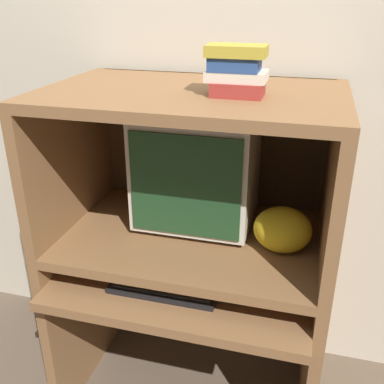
# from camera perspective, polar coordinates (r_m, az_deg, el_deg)

# --- Properties ---
(wall_back) EXTENTS (6.00, 0.06, 2.60)m
(wall_back) POSITION_cam_1_polar(r_m,az_deg,el_deg) (1.89, 3.25, 14.49)
(wall_back) COLOR beige
(wall_back) RESTS_ON ground_plane
(desk_base) EXTENTS (1.01, 0.72, 0.66)m
(desk_base) POSITION_cam_1_polar(r_m,az_deg,el_deg) (1.87, -0.40, -15.88)
(desk_base) COLOR brown
(desk_base) RESTS_ON ground_plane
(desk_monitor_shelf) EXTENTS (1.01, 0.65, 0.12)m
(desk_monitor_shelf) POSITION_cam_1_polar(r_m,az_deg,el_deg) (1.72, 0.07, -6.01)
(desk_monitor_shelf) COLOR brown
(desk_monitor_shelf) RESTS_ON desk_base
(hutch_upper) EXTENTS (1.01, 0.65, 0.54)m
(hutch_upper) POSITION_cam_1_polar(r_m,az_deg,el_deg) (1.59, 0.39, 7.00)
(hutch_upper) COLOR brown
(hutch_upper) RESTS_ON desk_monitor_shelf
(crt_monitor) EXTENTS (0.43, 0.37, 0.43)m
(crt_monitor) POSITION_cam_1_polar(r_m,az_deg,el_deg) (1.70, 0.75, 2.95)
(crt_monitor) COLOR beige
(crt_monitor) RESTS_ON desk_monitor_shelf
(keyboard) EXTENTS (0.38, 0.14, 0.03)m
(keyboard) POSITION_cam_1_polar(r_m,az_deg,el_deg) (1.61, -3.51, -11.96)
(keyboard) COLOR black
(keyboard) RESTS_ON desk_base
(mouse) EXTENTS (0.07, 0.04, 0.03)m
(mouse) POSITION_cam_1_polar(r_m,az_deg,el_deg) (1.55, 5.65, -13.35)
(mouse) COLOR #28282B
(mouse) RESTS_ON desk_base
(snack_bag) EXTENTS (0.20, 0.15, 0.16)m
(snack_bag) POSITION_cam_1_polar(r_m,az_deg,el_deg) (1.59, 11.42, -4.72)
(snack_bag) COLOR gold
(snack_bag) RESTS_ON desk_monitor_shelf
(book_stack) EXTENTS (0.18, 0.13, 0.15)m
(book_stack) POSITION_cam_1_polar(r_m,az_deg,el_deg) (1.42, 5.69, 15.10)
(book_stack) COLOR maroon
(book_stack) RESTS_ON hutch_upper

